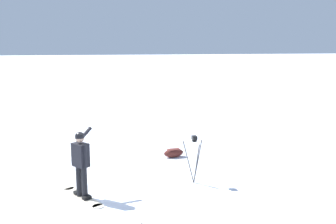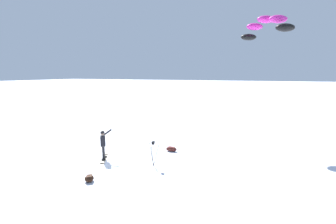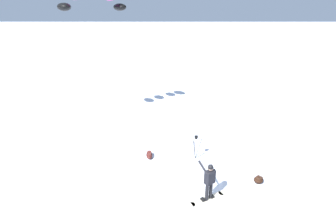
# 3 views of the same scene
# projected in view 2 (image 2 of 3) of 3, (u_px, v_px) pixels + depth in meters

# --- Properties ---
(ground_plane) EXTENTS (300.00, 300.00, 0.00)m
(ground_plane) POSITION_uv_depth(u_px,v_px,m) (117.00, 157.00, 13.08)
(ground_plane) COLOR white
(snowboarder) EXTENTS (0.55, 0.72, 1.71)m
(snowboarder) POSITION_uv_depth(u_px,v_px,m) (103.00, 142.00, 12.54)
(snowboarder) COLOR black
(snowboarder) RESTS_ON ground_plane
(snowboard) EXTENTS (0.95, 1.61, 0.10)m
(snowboard) POSITION_uv_depth(u_px,v_px,m) (104.00, 159.00, 12.74)
(snowboard) COLOR beige
(snowboard) RESTS_ON ground_plane
(traction_kite) EXTENTS (3.40, 4.05, 1.26)m
(traction_kite) POSITION_uv_depth(u_px,v_px,m) (265.00, 26.00, 14.09)
(traction_kite) COLOR black
(gear_bag_large) EXTENTS (0.59, 0.60, 0.29)m
(gear_bag_large) POSITION_uv_depth(u_px,v_px,m) (89.00, 178.00, 10.08)
(gear_bag_large) COLOR black
(gear_bag_large) RESTS_ON ground_plane
(camera_tripod) EXTENTS (0.58, 0.48, 1.34)m
(camera_tripod) POSITION_uv_depth(u_px,v_px,m) (153.00, 148.00, 11.67)
(camera_tripod) COLOR #262628
(camera_tripod) RESTS_ON ground_plane
(gear_bag_small) EXTENTS (0.71, 0.37, 0.29)m
(gear_bag_small) POSITION_uv_depth(u_px,v_px,m) (171.00, 149.00, 13.99)
(gear_bag_small) COLOR #4C1E19
(gear_bag_small) RESTS_ON ground_plane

